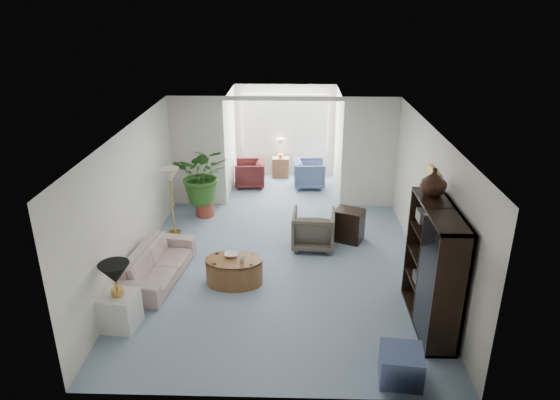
{
  "coord_description": "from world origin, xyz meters",
  "views": [
    {
      "loc": [
        0.24,
        -7.7,
        4.48
      ],
      "look_at": [
        0.0,
        0.6,
        1.1
      ],
      "focal_mm": 32.3,
      "sensor_mm": 36.0,
      "label": 1
    }
  ],
  "objects_px": {
    "sunroom_chair_blue": "(310,174)",
    "sunroom_chair_maroon": "(250,174)",
    "coffee_bowl": "(231,255)",
    "plant_pot": "(205,209)",
    "end_table": "(120,311)",
    "table_lamp": "(115,273)",
    "sunroom_table": "(280,167)",
    "entertainment_cabinet": "(434,268)",
    "framed_picture": "(433,183)",
    "sofa": "(158,264)",
    "floor_lamp": "(170,175)",
    "wingback_chair": "(313,229)",
    "coffee_table": "(234,271)",
    "cabinet_urn": "(434,182)",
    "ottoman": "(401,365)",
    "side_table_dark": "(349,225)",
    "coffee_cup": "(242,260)"
  },
  "relations": [
    {
      "from": "sunroom_chair_blue",
      "to": "ottoman",
      "type": "bearing_deg",
      "value": -174.2
    },
    {
      "from": "side_table_dark",
      "to": "plant_pot",
      "type": "height_order",
      "value": "side_table_dark"
    },
    {
      "from": "sunroom_table",
      "to": "coffee_bowl",
      "type": "bearing_deg",
      "value": -97.24
    },
    {
      "from": "wingback_chair",
      "to": "side_table_dark",
      "type": "distance_m",
      "value": 0.76
    },
    {
      "from": "entertainment_cabinet",
      "to": "sunroom_chair_blue",
      "type": "height_order",
      "value": "entertainment_cabinet"
    },
    {
      "from": "framed_picture",
      "to": "sofa",
      "type": "height_order",
      "value": "framed_picture"
    },
    {
      "from": "coffee_bowl",
      "to": "wingback_chair",
      "type": "relative_size",
      "value": 0.29
    },
    {
      "from": "sofa",
      "to": "ottoman",
      "type": "bearing_deg",
      "value": -114.97
    },
    {
      "from": "end_table",
      "to": "sunroom_chair_maroon",
      "type": "relative_size",
      "value": 0.73
    },
    {
      "from": "sunroom_chair_blue",
      "to": "coffee_table",
      "type": "bearing_deg",
      "value": 161.26
    },
    {
      "from": "table_lamp",
      "to": "sunroom_chair_blue",
      "type": "height_order",
      "value": "table_lamp"
    },
    {
      "from": "floor_lamp",
      "to": "plant_pot",
      "type": "relative_size",
      "value": 0.9
    },
    {
      "from": "end_table",
      "to": "wingback_chair",
      "type": "bearing_deg",
      "value": 42.19
    },
    {
      "from": "cabinet_urn",
      "to": "ottoman",
      "type": "distance_m",
      "value": 2.57
    },
    {
      "from": "table_lamp",
      "to": "entertainment_cabinet",
      "type": "xyz_separation_m",
      "value": [
        4.47,
        0.24,
        0.03
      ]
    },
    {
      "from": "end_table",
      "to": "sunroom_table",
      "type": "distance_m",
      "value": 6.95
    },
    {
      "from": "table_lamp",
      "to": "plant_pot",
      "type": "bearing_deg",
      "value": 82.13
    },
    {
      "from": "side_table_dark",
      "to": "end_table",
      "type": "bearing_deg",
      "value": -140.9
    },
    {
      "from": "sofa",
      "to": "end_table",
      "type": "xyz_separation_m",
      "value": [
        -0.2,
        -1.35,
        -0.01
      ]
    },
    {
      "from": "sunroom_table",
      "to": "entertainment_cabinet",
      "type": "bearing_deg",
      "value": -69.83
    },
    {
      "from": "plant_pot",
      "to": "coffee_bowl",
      "type": "bearing_deg",
      "value": -71.27
    },
    {
      "from": "table_lamp",
      "to": "sunroom_chair_maroon",
      "type": "height_order",
      "value": "table_lamp"
    },
    {
      "from": "entertainment_cabinet",
      "to": "sunroom_chair_maroon",
      "type": "bearing_deg",
      "value": 118.79
    },
    {
      "from": "table_lamp",
      "to": "end_table",
      "type": "bearing_deg",
      "value": 0.0
    },
    {
      "from": "entertainment_cabinet",
      "to": "sunroom_chair_maroon",
      "type": "height_order",
      "value": "entertainment_cabinet"
    },
    {
      "from": "cabinet_urn",
      "to": "sunroom_chair_blue",
      "type": "bearing_deg",
      "value": 107.26
    },
    {
      "from": "sunroom_chair_blue",
      "to": "sunroom_chair_maroon",
      "type": "xyz_separation_m",
      "value": [
        -1.5,
        0.0,
        -0.01
      ]
    },
    {
      "from": "framed_picture",
      "to": "ottoman",
      "type": "xyz_separation_m",
      "value": [
        -0.86,
        -2.53,
        -1.49
      ]
    },
    {
      "from": "sunroom_chair_blue",
      "to": "sunroom_chair_maroon",
      "type": "bearing_deg",
      "value": 87.76
    },
    {
      "from": "plant_pot",
      "to": "coffee_table",
      "type": "bearing_deg",
      "value": -70.97
    },
    {
      "from": "end_table",
      "to": "ottoman",
      "type": "height_order",
      "value": "end_table"
    },
    {
      "from": "table_lamp",
      "to": "sunroom_chair_maroon",
      "type": "relative_size",
      "value": 0.6
    },
    {
      "from": "ottoman",
      "to": "sunroom_chair_maroon",
      "type": "xyz_separation_m",
      "value": [
        -2.47,
        6.84,
        0.13
      ]
    },
    {
      "from": "sofa",
      "to": "side_table_dark",
      "type": "height_order",
      "value": "side_table_dark"
    },
    {
      "from": "wingback_chair",
      "to": "sunroom_table",
      "type": "height_order",
      "value": "wingback_chair"
    },
    {
      "from": "end_table",
      "to": "cabinet_urn",
      "type": "height_order",
      "value": "cabinet_urn"
    },
    {
      "from": "table_lamp",
      "to": "wingback_chair",
      "type": "xyz_separation_m",
      "value": [
        2.87,
        2.6,
        -0.52
      ]
    },
    {
      "from": "entertainment_cabinet",
      "to": "ottoman",
      "type": "bearing_deg",
      "value": -117.36
    },
    {
      "from": "floor_lamp",
      "to": "entertainment_cabinet",
      "type": "distance_m",
      "value": 5.26
    },
    {
      "from": "wingback_chair",
      "to": "ottoman",
      "type": "bearing_deg",
      "value": 109.71
    },
    {
      "from": "floor_lamp",
      "to": "plant_pot",
      "type": "height_order",
      "value": "floor_lamp"
    },
    {
      "from": "coffee_table",
      "to": "sunroom_chair_maroon",
      "type": "distance_m",
      "value": 4.63
    },
    {
      "from": "end_table",
      "to": "plant_pot",
      "type": "xyz_separation_m",
      "value": [
        0.55,
        4.01,
        -0.11
      ]
    },
    {
      "from": "wingback_chair",
      "to": "end_table",
      "type": "bearing_deg",
      "value": 46.62
    },
    {
      "from": "coffee_bowl",
      "to": "sunroom_chair_maroon",
      "type": "height_order",
      "value": "sunroom_chair_maroon"
    },
    {
      "from": "cabinet_urn",
      "to": "ottoman",
      "type": "height_order",
      "value": "cabinet_urn"
    },
    {
      "from": "plant_pot",
      "to": "sunroom_table",
      "type": "relative_size",
      "value": 0.75
    },
    {
      "from": "coffee_cup",
      "to": "sunroom_chair_blue",
      "type": "bearing_deg",
      "value": 75.52
    },
    {
      "from": "coffee_bowl",
      "to": "coffee_table",
      "type": "bearing_deg",
      "value": -63.43
    },
    {
      "from": "framed_picture",
      "to": "wingback_chair",
      "type": "xyz_separation_m",
      "value": [
        -1.83,
        1.05,
        -1.33
      ]
    }
  ]
}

